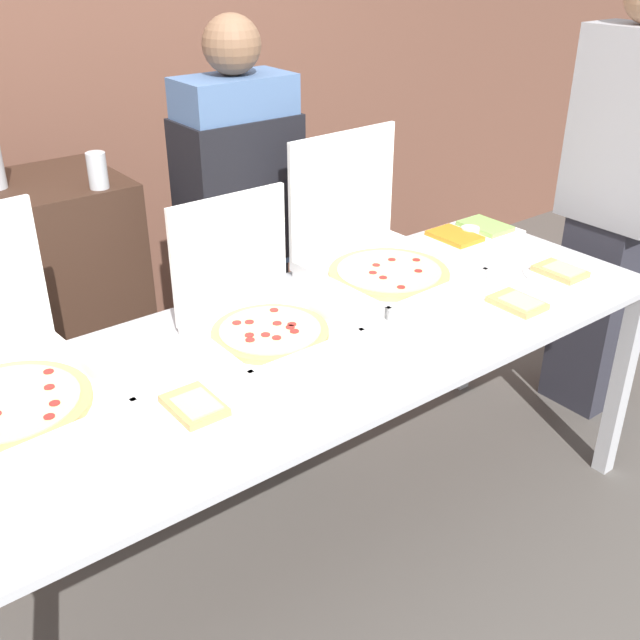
% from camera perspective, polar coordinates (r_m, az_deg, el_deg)
% --- Properties ---
extents(ground_plane, '(16.00, 16.00, 0.00)m').
position_cam_1_polar(ground_plane, '(2.79, 0.00, -16.25)').
color(ground_plane, '#514C47').
extents(brick_wall_behind, '(10.00, 0.06, 2.80)m').
position_cam_1_polar(brick_wall_behind, '(3.55, -17.90, 17.80)').
color(brick_wall_behind, brown).
rests_on(brick_wall_behind, ground_plane).
extents(buffet_table, '(2.38, 0.88, 0.83)m').
position_cam_1_polar(buffet_table, '(2.33, 0.00, -3.00)').
color(buffet_table, silver).
rests_on(buffet_table, ground_plane).
extents(pizza_box_far_right, '(0.50, 0.52, 0.48)m').
position_cam_1_polar(pizza_box_far_right, '(2.66, 4.37, 5.09)').
color(pizza_box_far_right, white).
rests_on(pizza_box_far_right, buffet_table).
extents(pizza_box_near_right, '(0.40, 0.42, 0.40)m').
position_cam_1_polar(pizza_box_near_right, '(2.26, -4.58, 0.50)').
color(pizza_box_near_right, white).
rests_on(pizza_box_near_right, buffet_table).
extents(paper_plate_front_left, '(0.21, 0.21, 0.03)m').
position_cam_1_polar(paper_plate_front_left, '(1.96, -9.53, -6.54)').
color(paper_plate_front_left, white).
rests_on(paper_plate_front_left, buffet_table).
extents(paper_plate_front_center, '(0.25, 0.25, 0.03)m').
position_cam_1_polar(paper_plate_front_center, '(2.81, 17.83, 3.46)').
color(paper_plate_front_center, white).
rests_on(paper_plate_front_center, buffet_table).
extents(paper_plate_front_right, '(0.25, 0.25, 0.03)m').
position_cam_1_polar(paper_plate_front_right, '(2.53, 14.80, 1.16)').
color(paper_plate_front_right, white).
rests_on(paper_plate_front_right, buffet_table).
extents(veggie_tray, '(0.40, 0.24, 0.05)m').
position_cam_1_polar(veggie_tray, '(3.05, 11.34, 6.37)').
color(veggie_tray, white).
rests_on(veggie_tray, buffet_table).
extents(sideboard_podium, '(0.73, 0.51, 1.15)m').
position_cam_1_polar(sideboard_podium, '(3.02, -20.49, -0.96)').
color(sideboard_podium, '#382319').
rests_on(sideboard_podium, ground_plane).
extents(soda_can_silver, '(0.07, 0.07, 0.12)m').
position_cam_1_polar(soda_can_silver, '(2.68, -16.60, 10.87)').
color(soda_can_silver, silver).
rests_on(soda_can_silver, sideboard_podium).
extents(person_server_vest, '(0.42, 0.24, 1.69)m').
position_cam_1_polar(person_server_vest, '(2.80, -6.03, 7.04)').
color(person_server_vest, black).
rests_on(person_server_vest, ground_plane).
extents(person_guest_cap, '(0.22, 0.40, 1.82)m').
position_cam_1_polar(person_guest_cap, '(3.28, 21.44, 8.40)').
color(person_guest_cap, '#2D2D38').
rests_on(person_guest_cap, ground_plane).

